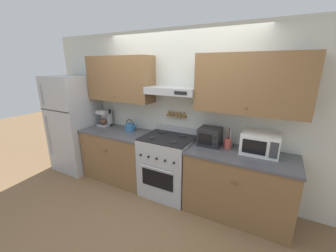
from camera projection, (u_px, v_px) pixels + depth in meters
ground_plane at (158, 203)px, 3.13m from camera, size 16.00×16.00×0.00m
wall_back at (178, 101)px, 3.22m from camera, size 5.20×0.46×2.55m
counter_left at (119, 154)px, 3.75m from camera, size 1.26×0.67×0.90m
counter_right at (238, 184)px, 2.80m from camera, size 1.39×0.67×0.90m
stove_range at (168, 165)px, 3.27m from camera, size 0.76×0.68×1.05m
refrigerator at (75, 124)px, 4.03m from camera, size 0.78×0.78×1.82m
tea_kettle at (130, 126)px, 3.62m from camera, size 0.24×0.19×0.20m
coffee_maker at (105, 118)px, 3.90m from camera, size 0.21×0.22×0.31m
microwave at (260, 143)px, 2.66m from camera, size 0.46×0.37×0.28m
utensil_crock at (228, 143)px, 2.85m from camera, size 0.11×0.11×0.29m
toaster_oven at (210, 136)px, 2.95m from camera, size 0.30×0.30×0.25m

